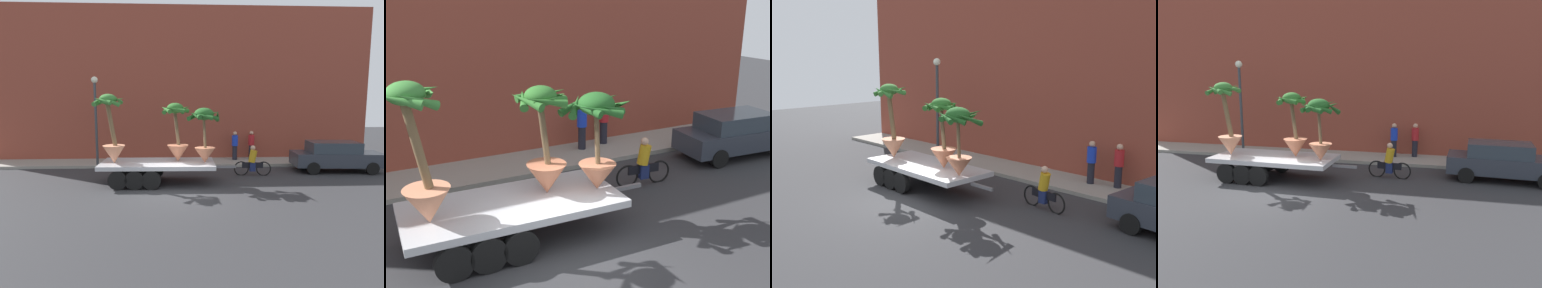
% 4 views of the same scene
% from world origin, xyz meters
% --- Properties ---
extents(ground_plane, '(60.00, 60.00, 0.00)m').
position_xyz_m(ground_plane, '(0.00, 0.00, 0.00)').
color(ground_plane, '#2D2D30').
extents(sidewalk, '(24.00, 2.20, 0.15)m').
position_xyz_m(sidewalk, '(0.00, 6.10, 0.07)').
color(sidewalk, gray).
rests_on(sidewalk, ground).
extents(building_facade, '(24.00, 1.20, 9.27)m').
position_xyz_m(building_facade, '(0.00, 7.80, 4.63)').
color(building_facade, brown).
rests_on(building_facade, ground).
extents(flatbed_trailer, '(6.08, 2.42, 0.98)m').
position_xyz_m(flatbed_trailer, '(-1.01, 1.63, 0.75)').
color(flatbed_trailer, '#B7BABF').
rests_on(flatbed_trailer, ground).
extents(potted_palm_rear, '(1.56, 1.56, 2.43)m').
position_xyz_m(potted_palm_rear, '(1.31, 1.37, 2.30)').
color(potted_palm_rear, '#C17251').
rests_on(potted_palm_rear, flatbed_trailer).
extents(potted_palm_middle, '(1.44, 1.41, 2.64)m').
position_xyz_m(potted_palm_middle, '(0.10, 1.71, 2.20)').
color(potted_palm_middle, '#B26647').
rests_on(potted_palm_middle, flatbed_trailer).
extents(potted_palm_front, '(1.41, 1.41, 3.02)m').
position_xyz_m(potted_palm_front, '(-2.74, 1.46, 2.33)').
color(potted_palm_front, tan).
rests_on(potted_palm_front, flatbed_trailer).
extents(cyclist, '(1.84, 0.38, 1.54)m').
position_xyz_m(cyclist, '(3.86, 2.93, 0.67)').
color(cyclist, black).
rests_on(cyclist, ground).
extents(parked_car, '(4.64, 2.06, 1.58)m').
position_xyz_m(parked_car, '(8.43, 3.64, 0.83)').
color(parked_car, '#2D333D').
rests_on(parked_car, ground).
extents(pedestrian_near_gate, '(0.36, 0.36, 1.71)m').
position_xyz_m(pedestrian_near_gate, '(3.59, 6.42, 1.04)').
color(pedestrian_near_gate, black).
rests_on(pedestrian_near_gate, sidewalk).
extents(pedestrian_far_left, '(0.36, 0.36, 1.71)m').
position_xyz_m(pedestrian_far_left, '(4.63, 6.63, 1.04)').
color(pedestrian_far_left, black).
rests_on(pedestrian_far_left, sidewalk).
extents(street_lamp, '(0.36, 0.36, 4.83)m').
position_xyz_m(street_lamp, '(-4.30, 5.30, 3.23)').
color(street_lamp, '#383D42').
rests_on(street_lamp, sidewalk).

